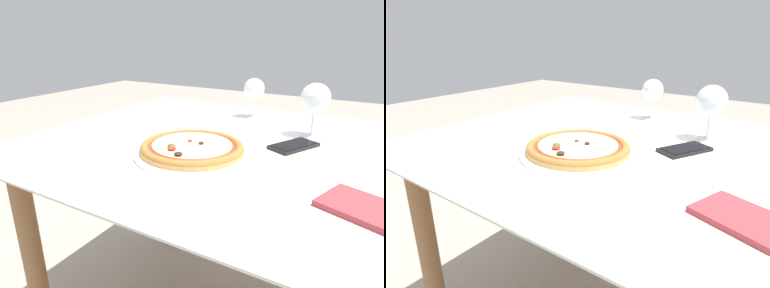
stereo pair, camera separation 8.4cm
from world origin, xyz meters
TOP-DOWN VIEW (x-y plane):
  - dining_table at (0.00, 0.00)m, footprint 1.36×0.97m
  - pizza_plate at (-0.15, -0.14)m, footprint 0.31×0.31m
  - fork at (-0.37, -0.02)m, footprint 0.04×0.17m
  - wine_glass_far_left at (-0.15, 0.32)m, footprint 0.08×0.08m
  - wine_glass_far_right at (0.10, 0.19)m, footprint 0.09×0.09m
  - cell_phone at (0.08, 0.05)m, footprint 0.13×0.16m
  - napkin_folded at (0.27, -0.23)m, footprint 0.18×0.15m

SIDE VIEW (x-z plane):
  - dining_table at x=0.00m, z-range 0.29..1.05m
  - fork at x=-0.37m, z-range 0.76..0.76m
  - cell_phone at x=0.08m, z-range 0.76..0.77m
  - napkin_folded at x=0.27m, z-range 0.76..0.77m
  - pizza_plate at x=-0.15m, z-range 0.75..0.79m
  - wine_glass_far_left at x=-0.15m, z-range 0.79..0.94m
  - wine_glass_far_right at x=0.10m, z-range 0.79..0.96m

